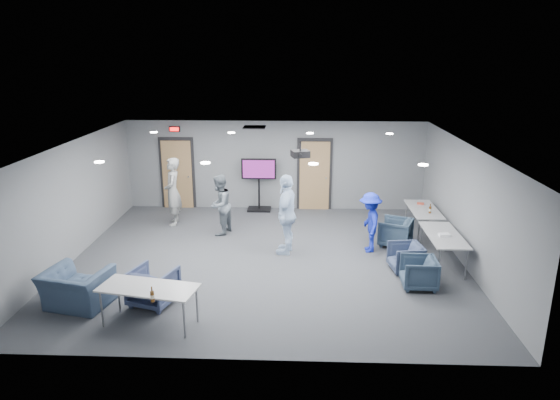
{
  "coord_description": "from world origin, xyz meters",
  "views": [
    {
      "loc": [
        0.75,
        -10.79,
        4.66
      ],
      "look_at": [
        0.28,
        0.83,
        1.2
      ],
      "focal_mm": 32.0,
      "sensor_mm": 36.0,
      "label": 1
    }
  ],
  "objects_px": {
    "chair_right_a": "(395,232)",
    "table_front_left": "(148,289)",
    "person_d": "(370,222)",
    "table_right_b": "(444,236)",
    "chair_front_b": "(77,288)",
    "tv_stand": "(259,181)",
    "chair_right_c": "(419,273)",
    "chair_front_a": "(153,286)",
    "bottle_front": "(152,296)",
    "person_a": "(173,192)",
    "projector": "(300,154)",
    "person_b": "(220,205)",
    "bottle_right": "(430,210)",
    "person_c": "(287,214)",
    "chair_right_b": "(406,257)",
    "table_right_a": "(424,211)"
  },
  "relations": [
    {
      "from": "person_c",
      "to": "chair_right_a",
      "type": "bearing_deg",
      "value": 111.57
    },
    {
      "from": "table_front_left",
      "to": "bottle_front",
      "type": "distance_m",
      "value": 0.59
    },
    {
      "from": "table_front_left",
      "to": "person_b",
      "type": "bearing_deg",
      "value": 94.68
    },
    {
      "from": "chair_right_a",
      "to": "table_front_left",
      "type": "relative_size",
      "value": 0.42
    },
    {
      "from": "chair_right_a",
      "to": "tv_stand",
      "type": "relative_size",
      "value": 0.47
    },
    {
      "from": "chair_right_a",
      "to": "chair_right_b",
      "type": "xyz_separation_m",
      "value": [
        -0.04,
        -1.51,
        -0.03
      ]
    },
    {
      "from": "person_c",
      "to": "bottle_right",
      "type": "bearing_deg",
      "value": 114.76
    },
    {
      "from": "person_b",
      "to": "bottle_right",
      "type": "height_order",
      "value": "person_b"
    },
    {
      "from": "chair_right_a",
      "to": "chair_front_a",
      "type": "distance_m",
      "value": 6.1
    },
    {
      "from": "chair_right_a",
      "to": "chair_right_b",
      "type": "height_order",
      "value": "chair_right_a"
    },
    {
      "from": "chair_right_c",
      "to": "chair_front_a",
      "type": "height_order",
      "value": "chair_front_a"
    },
    {
      "from": "person_b",
      "to": "table_front_left",
      "type": "relative_size",
      "value": 0.89
    },
    {
      "from": "chair_right_c",
      "to": "bottle_right",
      "type": "bearing_deg",
      "value": 164.49
    },
    {
      "from": "chair_right_b",
      "to": "table_right_b",
      "type": "bearing_deg",
      "value": 104.26
    },
    {
      "from": "chair_front_b",
      "to": "table_right_a",
      "type": "relative_size",
      "value": 0.67
    },
    {
      "from": "chair_right_c",
      "to": "bottle_right",
      "type": "xyz_separation_m",
      "value": [
        0.85,
        2.71,
        0.5
      ]
    },
    {
      "from": "tv_stand",
      "to": "table_right_b",
      "type": "bearing_deg",
      "value": -41.05
    },
    {
      "from": "chair_front_a",
      "to": "table_right_b",
      "type": "relative_size",
      "value": 0.46
    },
    {
      "from": "person_c",
      "to": "bottle_front",
      "type": "bearing_deg",
      "value": -17.65
    },
    {
      "from": "chair_right_b",
      "to": "bottle_front",
      "type": "bearing_deg",
      "value": -65.74
    },
    {
      "from": "person_b",
      "to": "bottle_right",
      "type": "distance_m",
      "value": 5.42
    },
    {
      "from": "chair_right_c",
      "to": "bottle_front",
      "type": "height_order",
      "value": "bottle_front"
    },
    {
      "from": "chair_right_a",
      "to": "bottle_front",
      "type": "bearing_deg",
      "value": -24.14
    },
    {
      "from": "chair_right_a",
      "to": "person_d",
      "type": "bearing_deg",
      "value": -38.74
    },
    {
      "from": "person_c",
      "to": "table_front_left",
      "type": "distance_m",
      "value": 4.16
    },
    {
      "from": "table_front_left",
      "to": "bottle_front",
      "type": "relative_size",
      "value": 6.74
    },
    {
      "from": "chair_front_b",
      "to": "bottle_front",
      "type": "xyz_separation_m",
      "value": [
        1.8,
        -1.12,
        0.46
      ]
    },
    {
      "from": "person_a",
      "to": "chair_front_a",
      "type": "height_order",
      "value": "person_a"
    },
    {
      "from": "person_c",
      "to": "person_d",
      "type": "height_order",
      "value": "person_c"
    },
    {
      "from": "chair_front_a",
      "to": "person_a",
      "type": "bearing_deg",
      "value": -63.1
    },
    {
      "from": "chair_right_c",
      "to": "chair_front_b",
      "type": "height_order",
      "value": "chair_front_b"
    },
    {
      "from": "table_front_left",
      "to": "projector",
      "type": "xyz_separation_m",
      "value": [
        2.63,
        3.56,
        1.72
      ]
    },
    {
      "from": "bottle_front",
      "to": "chair_front_b",
      "type": "bearing_deg",
      "value": 147.99
    },
    {
      "from": "chair_front_b",
      "to": "tv_stand",
      "type": "xyz_separation_m",
      "value": [
        2.96,
        6.15,
        0.54
      ]
    },
    {
      "from": "chair_right_c",
      "to": "chair_front_b",
      "type": "bearing_deg",
      "value": -78.86
    },
    {
      "from": "chair_front_b",
      "to": "table_front_left",
      "type": "distance_m",
      "value": 1.71
    },
    {
      "from": "projector",
      "to": "chair_front_b",
      "type": "bearing_deg",
      "value": -161.19
    },
    {
      "from": "chair_front_a",
      "to": "tv_stand",
      "type": "bearing_deg",
      "value": -86.65
    },
    {
      "from": "tv_stand",
      "to": "chair_right_c",
      "type": "bearing_deg",
      "value": -53.96
    },
    {
      "from": "chair_right_b",
      "to": "table_right_a",
      "type": "relative_size",
      "value": 0.4
    },
    {
      "from": "person_b",
      "to": "bottle_right",
      "type": "bearing_deg",
      "value": 105.31
    },
    {
      "from": "person_a",
      "to": "person_b",
      "type": "relative_size",
      "value": 1.18
    },
    {
      "from": "chair_right_a",
      "to": "projector",
      "type": "xyz_separation_m",
      "value": [
        -2.39,
        -0.42,
        2.06
      ]
    },
    {
      "from": "person_d",
      "to": "table_right_b",
      "type": "xyz_separation_m",
      "value": [
        1.55,
        -0.75,
        -0.05
      ]
    },
    {
      "from": "person_d",
      "to": "bottle_front",
      "type": "distance_m",
      "value": 5.81
    },
    {
      "from": "chair_right_c",
      "to": "table_front_left",
      "type": "relative_size",
      "value": 0.39
    },
    {
      "from": "table_front_left",
      "to": "bottle_right",
      "type": "height_order",
      "value": "bottle_right"
    },
    {
      "from": "table_front_left",
      "to": "projector",
      "type": "distance_m",
      "value": 4.75
    },
    {
      "from": "table_right_b",
      "to": "tv_stand",
      "type": "bearing_deg",
      "value": 48.95
    },
    {
      "from": "bottle_right",
      "to": "tv_stand",
      "type": "bearing_deg",
      "value": 152.52
    }
  ]
}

